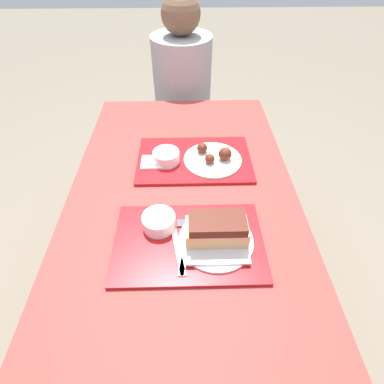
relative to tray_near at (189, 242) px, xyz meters
The scene contains 14 objects.
ground_plane 0.75m from the tray_near, 95.55° to the left, with size 12.00×12.00×0.00m, color #706656.
picnic_table 0.21m from the tray_near, 95.55° to the left, with size 0.81×1.45×0.72m.
picnic_bench_far 1.19m from the tray_near, 90.90° to the left, with size 0.77×0.28×0.42m.
tray_near is the anchor object (origin of this frame).
tray_far 0.40m from the tray_near, 85.93° to the left, with size 0.45×0.29×0.01m.
bowl_coleslaw_near 0.11m from the tray_near, 147.05° to the left, with size 0.10×0.10×0.05m.
brisket_sandwich_plate 0.09m from the tray_near, ahead, with size 0.22×0.22×0.10m.
plastic_fork_near 0.05m from the tray_near, 132.37° to the right, with size 0.05×0.17×0.00m.
plastic_knife_near 0.04m from the tray_near, 105.46° to the right, with size 0.04×0.17×0.00m.
condiment_packet 0.07m from the tray_near, 101.36° to the left, with size 0.04×0.03×0.01m.
bowl_coleslaw_far 0.39m from the tray_near, 101.72° to the left, with size 0.10×0.10×0.05m.
wings_plate_far 0.40m from the tray_near, 75.06° to the left, with size 0.23×0.23×0.06m.
napkin_far 0.40m from the tray_near, 107.53° to the left, with size 0.12×0.08×0.01m.
person_seated_across 1.13m from the tray_near, 91.02° to the left, with size 0.33×0.33×0.75m.
Camera 1 is at (0.01, -0.72, 1.46)m, focal length 28.00 mm.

